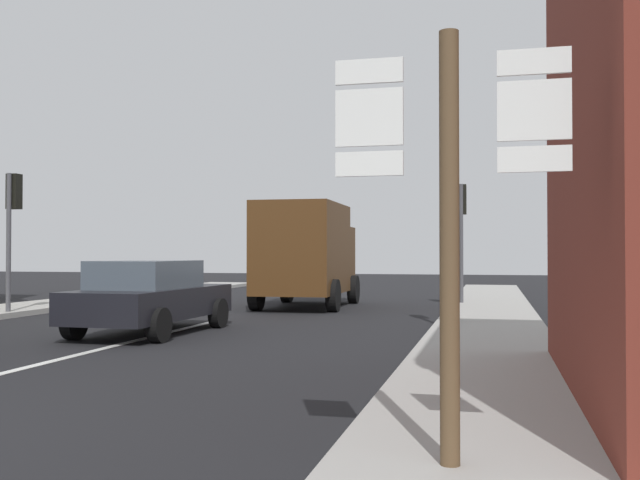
% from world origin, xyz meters
% --- Properties ---
extents(ground_plane, '(80.00, 80.00, 0.00)m').
position_xyz_m(ground_plane, '(0.00, 10.00, 0.00)').
color(ground_plane, black).
extents(sidewalk_right, '(2.27, 44.00, 0.14)m').
position_xyz_m(sidewalk_right, '(6.34, 8.00, 0.07)').
color(sidewalk_right, '#9E9B96').
rests_on(sidewalk_right, ground).
extents(lane_centre_stripe, '(0.16, 12.00, 0.01)m').
position_xyz_m(lane_centre_stripe, '(0.00, 6.00, 0.01)').
color(lane_centre_stripe, silver).
rests_on(lane_centre_stripe, ground).
extents(sedan_far, '(2.07, 4.25, 1.47)m').
position_xyz_m(sedan_far, '(-0.29, 9.01, 0.76)').
color(sedan_far, black).
rests_on(sedan_far, ground).
extents(delivery_truck, '(2.58, 5.05, 3.05)m').
position_xyz_m(delivery_truck, '(1.02, 16.51, 1.65)').
color(delivery_truck, '#4C2D14').
rests_on(delivery_truck, ground).
extents(route_sign_post, '(1.66, 0.14, 3.20)m').
position_xyz_m(route_sign_post, '(6.12, 0.85, 1.91)').
color(route_sign_post, brown).
rests_on(route_sign_post, ground).
extents(traffic_light_near_left, '(0.30, 0.49, 3.64)m').
position_xyz_m(traffic_light_near_left, '(-5.51, 11.78, 2.70)').
color(traffic_light_near_left, '#47474C').
rests_on(traffic_light_near_left, ground).
extents(traffic_light_near_right, '(0.30, 0.49, 3.48)m').
position_xyz_m(traffic_light_near_right, '(5.51, 11.57, 2.58)').
color(traffic_light_near_right, '#47474C').
rests_on(traffic_light_near_right, ground).
extents(traffic_light_far_right, '(0.30, 0.49, 3.68)m').
position_xyz_m(traffic_light_far_right, '(5.51, 17.78, 2.73)').
color(traffic_light_far_right, '#47474C').
rests_on(traffic_light_far_right, ground).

